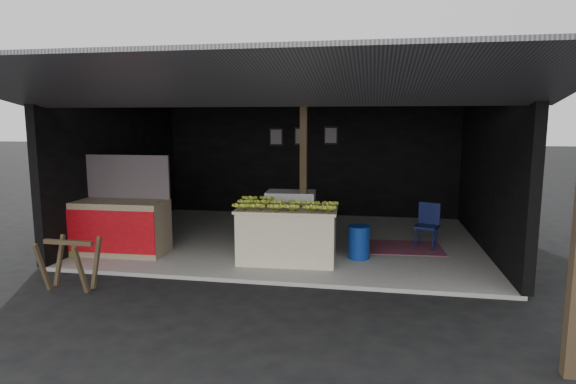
% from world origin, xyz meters
% --- Properties ---
extents(ground, '(80.00, 80.00, 0.00)m').
position_xyz_m(ground, '(0.00, 0.00, 0.00)').
color(ground, black).
rests_on(ground, ground).
extents(concrete_slab, '(7.00, 5.00, 0.06)m').
position_xyz_m(concrete_slab, '(0.00, 2.50, 0.03)').
color(concrete_slab, gray).
rests_on(concrete_slab, ground).
extents(shophouse, '(7.40, 7.29, 3.02)m').
position_xyz_m(shophouse, '(0.00, 2.82, 2.10)').
color(shophouse, black).
rests_on(shophouse, ground).
extents(banana_table, '(1.62, 1.04, 0.87)m').
position_xyz_m(banana_table, '(0.17, 1.05, 0.50)').
color(banana_table, white).
rests_on(banana_table, concrete_slab).
extents(banana_pile, '(1.49, 0.94, 0.17)m').
position_xyz_m(banana_pile, '(0.17, 1.05, 1.02)').
color(banana_pile, yellow).
rests_on(banana_pile, banana_table).
extents(white_crate, '(0.91, 0.65, 0.97)m').
position_xyz_m(white_crate, '(0.04, 2.09, 0.55)').
color(white_crate, white).
rests_on(white_crate, concrete_slab).
extents(neighbor_stall, '(1.62, 0.76, 1.65)m').
position_xyz_m(neighbor_stall, '(-2.72, 0.97, 0.56)').
color(neighbor_stall, '#998466').
rests_on(neighbor_stall, concrete_slab).
extents(green_signboard, '(0.59, 0.18, 0.88)m').
position_xyz_m(green_signboard, '(-3.55, 0.66, 0.50)').
color(green_signboard, black).
rests_on(green_signboard, concrete_slab).
extents(sawhorse, '(0.73, 0.63, 0.70)m').
position_xyz_m(sawhorse, '(-2.53, -0.68, 0.44)').
color(sawhorse, '#483924').
rests_on(sawhorse, ground).
extents(water_barrel, '(0.35, 0.35, 0.51)m').
position_xyz_m(water_barrel, '(1.30, 1.36, 0.32)').
color(water_barrel, navy).
rests_on(water_barrel, concrete_slab).
extents(plastic_chair, '(0.48, 0.48, 0.80)m').
position_xyz_m(plastic_chair, '(2.47, 2.27, 0.53)').
color(plastic_chair, '#0B123E').
rests_on(plastic_chair, concrete_slab).
extents(magenta_rug, '(1.56, 1.09, 0.01)m').
position_xyz_m(magenta_rug, '(1.98, 2.17, 0.07)').
color(magenta_rug, maroon).
rests_on(magenta_rug, concrete_slab).
extents(picture_frames, '(1.62, 0.04, 0.46)m').
position_xyz_m(picture_frames, '(-0.17, 4.89, 1.93)').
color(picture_frames, black).
rests_on(picture_frames, shophouse).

